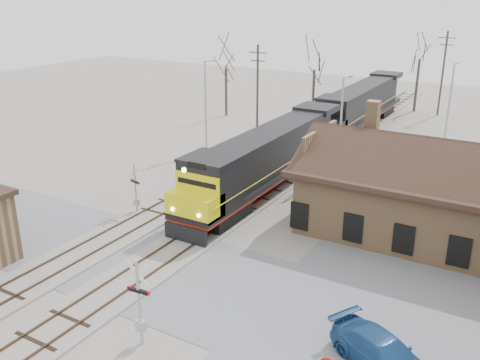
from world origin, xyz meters
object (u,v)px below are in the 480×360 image
(locomotive_lead, at_px, (264,160))
(parked_car, at_px, (383,354))
(locomotive_trailing, at_px, (359,106))
(depot, at_px, (422,198))

(locomotive_lead, relative_size, parked_car, 4.32)
(locomotive_lead, bearing_deg, locomotive_trailing, 90.00)
(parked_car, bearing_deg, locomotive_trailing, 48.00)
(locomotive_trailing, xyz_separation_m, parked_car, (13.74, -37.56, -1.82))
(depot, bearing_deg, locomotive_trailing, 116.85)
(depot, bearing_deg, locomotive_lead, 172.50)
(locomotive_lead, bearing_deg, parked_car, -48.36)
(locomotive_trailing, bearing_deg, parked_car, -69.91)
(depot, bearing_deg, parked_car, -82.82)
(depot, relative_size, locomotive_lead, 0.70)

